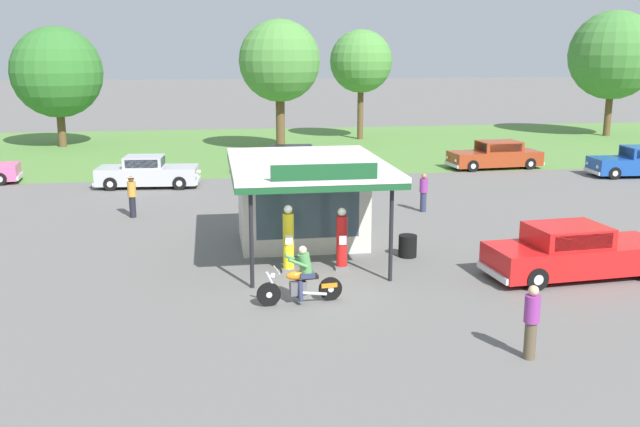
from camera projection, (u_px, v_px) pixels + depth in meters
name	position (u px, v px, depth m)	size (l,w,h in m)	color
ground_plane	(313.00, 285.00, 20.62)	(300.00, 300.00, 0.00)	slate
grass_verge_strip	(251.00, 147.00, 49.51)	(120.00, 24.00, 0.01)	#56843D
service_station_kiosk	(303.00, 194.00, 24.43)	(4.94, 7.04, 3.57)	beige
gas_pump_nearside	(288.00, 241.00, 21.67)	(0.44, 0.44, 2.08)	slate
gas_pump_offside	(342.00, 241.00, 21.93)	(0.44, 0.44, 1.94)	slate
motorcycle_with_rider	(301.00, 280.00, 19.01)	(2.33, 0.70, 1.58)	black
featured_classic_sedan	(575.00, 253.00, 21.27)	(5.72, 2.38, 1.59)	red
parked_car_back_row_left	(285.00, 160.00, 39.69)	(5.47, 2.09, 1.42)	black
parked_car_back_row_right	(637.00, 163.00, 38.18)	(5.04, 2.29, 1.60)	#19479E
parked_car_second_row_spare	(495.00, 156.00, 40.75)	(5.48, 2.30, 1.55)	#993819
parked_car_back_row_far_right	(147.00, 173.00, 35.17)	(5.17, 2.31, 1.54)	#B7B7BC
bystander_chatting_near_pumps	(424.00, 192.00, 29.74)	(0.34, 0.34, 1.63)	#2D3351
bystander_strolling_foreground	(531.00, 320.00, 15.50)	(0.34, 0.34, 1.69)	brown
bystander_admiring_sedan	(132.00, 195.00, 28.71)	(0.37, 0.37, 1.70)	black
tree_oak_left	(279.00, 63.00, 46.46)	(5.32, 5.32, 8.59)	brown
tree_oak_distant_spare	(60.00, 74.00, 48.90)	(6.18, 6.18, 8.21)	brown
tree_oak_right	(360.00, 63.00, 53.18)	(4.65, 4.80, 8.12)	brown
tree_oak_far_left	(613.00, 55.00, 54.91)	(6.77, 6.77, 9.60)	brown
spare_tire_stack	(408.00, 246.00, 23.35)	(0.60, 0.60, 0.72)	black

